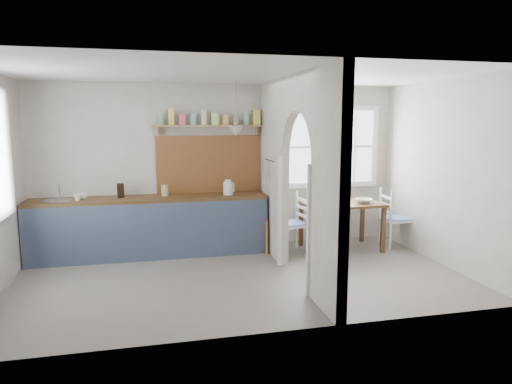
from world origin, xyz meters
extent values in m
cube|color=slate|center=(0.00, 0.00, 0.00)|extent=(5.80, 3.20, 0.01)
cube|color=beige|center=(0.00, 0.00, 2.60)|extent=(5.80, 3.20, 0.01)
cube|color=beige|center=(0.00, 1.60, 1.30)|extent=(5.80, 0.01, 2.60)
cube|color=beige|center=(0.00, -1.60, 1.30)|extent=(5.80, 0.01, 2.60)
cube|color=beige|center=(2.90, 0.00, 1.30)|extent=(0.01, 3.20, 2.60)
cube|color=beige|center=(0.70, -1.20, 1.30)|extent=(0.12, 0.80, 2.60)
cube|color=beige|center=(0.70, 1.00, 1.30)|extent=(0.12, 1.20, 2.60)
cube|color=beige|center=(0.70, -0.20, 2.08)|extent=(0.12, 1.20, 1.05)
cube|color=brown|center=(-1.13, 1.30, 0.88)|extent=(3.50, 0.60, 0.05)
cube|color=#485670|center=(-1.13, 1.01, 0.42)|extent=(3.50, 0.03, 0.85)
cube|color=black|center=(-1.13, 1.35, 0.42)|extent=(3.46, 0.45, 0.85)
cylinder|color=#B4B7BC|center=(-2.43, 1.30, 0.89)|extent=(0.40, 0.40, 0.02)
cube|color=brown|center=(-0.20, 1.58, 1.35)|extent=(1.65, 0.03, 0.90)
cube|color=#876546|center=(-0.20, 1.49, 1.95)|extent=(1.75, 0.20, 0.03)
cube|color=#508D6C|center=(-0.95, 1.49, 2.06)|extent=(0.09, 0.09, 0.18)
cube|color=gold|center=(-0.78, 1.49, 2.06)|extent=(0.09, 0.09, 0.18)
cube|color=#B93C59|center=(-0.62, 1.49, 2.06)|extent=(0.09, 0.09, 0.18)
cube|color=#5D9B9D|center=(-0.45, 1.49, 2.06)|extent=(0.09, 0.09, 0.18)
cube|color=tan|center=(-0.29, 1.49, 2.06)|extent=(0.09, 0.09, 0.18)
cube|color=#9ABA5E|center=(-0.12, 1.49, 2.06)|extent=(0.09, 0.09, 0.18)
cube|color=gold|center=(0.04, 1.49, 2.06)|extent=(0.09, 0.09, 0.18)
cube|color=slate|center=(0.21, 1.49, 2.06)|extent=(0.09, 0.09, 0.18)
cube|color=#508D6C|center=(0.37, 1.49, 2.06)|extent=(0.09, 0.09, 0.18)
cube|color=gold|center=(0.54, 1.49, 2.06)|extent=(0.09, 0.09, 0.18)
cone|color=beige|center=(0.15, 1.15, 1.88)|extent=(0.26, 0.26, 0.16)
cylinder|color=#B4B7BC|center=(0.61, 0.90, 1.45)|extent=(0.02, 0.50, 0.02)
imported|color=white|center=(-2.14, 1.20, 0.95)|extent=(0.12, 0.12, 0.10)
imported|color=white|center=(-2.08, 1.34, 0.95)|extent=(0.16, 0.16, 0.09)
cube|color=black|center=(-1.56, 1.38, 1.00)|extent=(0.11, 0.14, 0.21)
cylinder|color=tan|center=(-0.91, 1.38, 0.98)|extent=(0.11, 0.11, 0.17)
cube|color=#CD275A|center=(0.58, 0.96, 0.28)|extent=(0.02, 0.03, 0.57)
cube|color=orange|center=(0.58, 0.93, 0.25)|extent=(0.02, 0.03, 0.54)
imported|color=beige|center=(2.11, 0.84, 0.79)|extent=(0.34, 0.34, 0.07)
imported|color=slate|center=(1.64, 0.85, 0.81)|extent=(0.13, 0.13, 0.10)
cylinder|color=#272223|center=(1.53, 0.95, 0.77)|extent=(0.25, 0.25, 0.02)
imported|color=#56385C|center=(1.84, 1.15, 0.85)|extent=(0.22, 0.22, 0.18)
camera|label=1|loc=(-1.11, -5.61, 2.02)|focal=32.00mm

